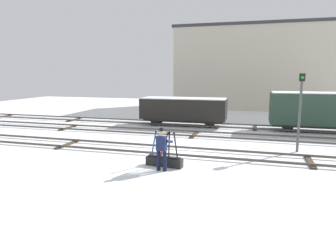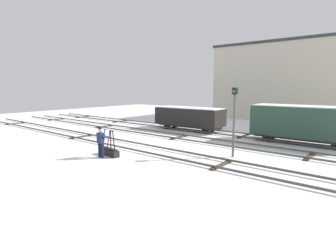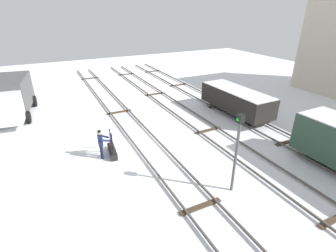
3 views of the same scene
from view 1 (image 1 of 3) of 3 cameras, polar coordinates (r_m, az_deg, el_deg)
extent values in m
plane|color=white|center=(14.73, 1.39, -4.99)|extent=(60.00, 60.00, 0.00)
cube|color=#4C4742|center=(14.02, 0.64, -5.19)|extent=(44.00, 0.07, 0.10)
cube|color=#4C4742|center=(15.37, 2.08, -3.87)|extent=(44.00, 0.07, 0.10)
cube|color=#423323|center=(17.14, -17.97, -3.25)|extent=(0.24, 1.94, 0.08)
cube|color=#423323|center=(14.44, 24.66, -6.02)|extent=(0.24, 1.94, 0.08)
cube|color=#4C4742|center=(18.19, 4.35, -1.78)|extent=(44.00, 0.07, 0.10)
cube|color=#4C4742|center=(19.58, 5.22, -0.98)|extent=(44.00, 0.07, 0.10)
cube|color=#423323|center=(22.33, -17.92, -0.34)|extent=(0.24, 1.94, 0.08)
cube|color=#423323|center=(18.90, 4.80, -1.64)|extent=(0.24, 1.94, 0.08)
cube|color=#4C4742|center=(21.58, 6.27, -0.01)|extent=(44.00, 0.07, 0.10)
cube|color=#4C4742|center=(22.98, 6.89, 0.56)|extent=(44.00, 0.07, 0.10)
cube|color=#423323|center=(30.57, -28.00, 1.57)|extent=(0.24, 1.94, 0.08)
cube|color=#423323|center=(26.18, -16.85, 1.12)|extent=(0.24, 1.94, 0.08)
cube|color=#423323|center=(23.13, -2.04, 0.46)|extent=(0.24, 1.94, 0.08)
cube|color=#423323|center=(22.00, 15.66, -0.37)|extent=(0.24, 1.94, 0.08)
cube|color=black|center=(12.66, -0.68, -6.59)|extent=(1.55, 0.53, 0.36)
cube|color=black|center=(12.60, -0.68, -5.67)|extent=(1.38, 0.35, 0.06)
cylinder|color=#1E47B7|center=(12.67, -2.64, -3.34)|extent=(0.26, 0.08, 1.04)
sphere|color=black|center=(12.52, -2.24, -1.08)|extent=(0.09, 0.09, 0.09)
cylinder|color=red|center=(12.49, -0.77, -3.60)|extent=(0.40, 0.10, 1.01)
sphere|color=black|center=(12.32, -0.05, -1.42)|extent=(0.09, 0.09, 0.09)
cylinder|color=black|center=(12.40, 0.19, -3.56)|extent=(0.09, 0.07, 1.05)
sphere|color=black|center=(12.29, 0.25, -1.19)|extent=(0.09, 0.09, 0.09)
cylinder|color=black|center=(12.30, 1.43, -3.70)|extent=(0.21, 0.08, 1.05)
sphere|color=black|center=(12.22, 1.11, -1.30)|extent=(0.09, 0.09, 0.09)
cylinder|color=#111831|center=(12.08, -1.74, -6.31)|extent=(0.15, 0.15, 0.80)
cylinder|color=#111831|center=(11.97, -0.60, -6.45)|extent=(0.15, 0.15, 0.80)
cube|color=#192347|center=(11.86, -1.18, -3.21)|extent=(0.40, 0.28, 0.56)
sphere|color=tan|center=(11.77, -1.19, -1.17)|extent=(0.22, 0.22, 0.22)
sphere|color=black|center=(11.75, -1.19, -0.75)|extent=(0.19, 0.19, 0.19)
cylinder|color=#192347|center=(12.13, -1.64, -2.46)|extent=(0.17, 0.53, 0.34)
cylinder|color=#192347|center=(12.00, 0.23, -2.85)|extent=(0.17, 0.55, 0.24)
cylinder|color=#4C4C4C|center=(15.91, 22.98, 1.51)|extent=(0.12, 0.12, 3.36)
cube|color=black|center=(15.78, 23.42, 8.21)|extent=(0.24, 0.24, 0.36)
sphere|color=green|center=(15.65, 23.48, 8.20)|extent=(0.14, 0.14, 0.14)
cube|color=beige|center=(35.53, 16.80, 9.99)|extent=(17.90, 6.80, 8.42)
cube|color=#38383D|center=(35.85, 17.15, 16.97)|extent=(18.26, 6.94, 0.30)
cube|color=#2D2B28|center=(22.30, 26.28, 0.06)|extent=(6.09, 1.41, 0.20)
cube|color=#284233|center=(22.16, 26.49, 2.83)|extent=(6.43, 2.29, 1.97)
cube|color=silver|center=(22.08, 26.69, 5.45)|extent=(6.30, 2.20, 0.06)
cylinder|color=black|center=(21.41, 21.12, -0.09)|extent=(0.70, 0.11, 0.70)
cylinder|color=black|center=(22.59, 20.82, 0.41)|extent=(0.70, 0.11, 0.70)
cube|color=#2D2B28|center=(22.53, 2.89, 1.13)|extent=(5.79, 1.39, 0.20)
cube|color=black|center=(22.42, 2.90, 3.20)|extent=(6.12, 2.24, 1.44)
cube|color=silver|center=(22.35, 2.92, 5.10)|extent=(5.99, 2.15, 0.06)
cylinder|color=black|center=(22.47, -2.35, 0.99)|extent=(0.70, 0.12, 0.70)
cylinder|color=black|center=(23.57, -1.52, 1.39)|extent=(0.70, 0.12, 0.70)
cylinder|color=black|center=(21.64, 7.68, 0.58)|extent=(0.70, 0.12, 0.70)
cylinder|color=black|center=(22.78, 8.05, 1.02)|extent=(0.70, 0.12, 0.70)
ellipsoid|color=#514C47|center=(36.78, 13.41, 17.25)|extent=(0.12, 0.26, 0.11)
sphere|color=#514C47|center=(36.69, 13.42, 17.33)|extent=(0.07, 0.07, 0.07)
ellipsoid|color=#333338|center=(38.17, 24.71, 16.37)|extent=(0.19, 0.28, 0.11)
sphere|color=#333338|center=(38.08, 24.79, 16.44)|extent=(0.07, 0.07, 0.07)
camera|label=2|loc=(8.49, 89.66, 0.42)|focal=28.81mm
camera|label=3|loc=(13.22, 64.09, 21.41)|focal=27.17mm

